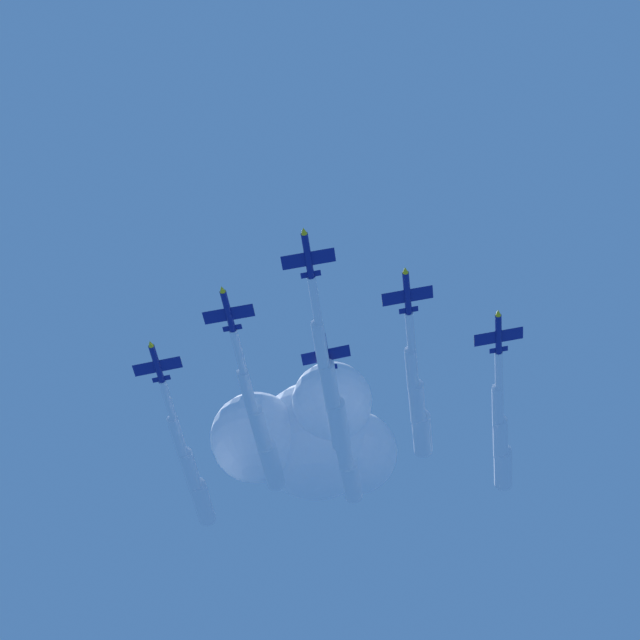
% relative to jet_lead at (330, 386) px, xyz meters
% --- Properties ---
extents(jet_lead, '(30.02, 45.26, 3.92)m').
position_rel_jet_lead_xyz_m(jet_lead, '(0.00, 0.00, 0.00)').
color(jet_lead, navy).
extents(jet_port_inner, '(27.32, 40.63, 3.92)m').
position_rel_jet_lead_xyz_m(jet_port_inner, '(16.93, -0.69, 2.29)').
color(jet_port_inner, navy).
extents(jet_starboard_inner, '(30.90, 45.39, 3.87)m').
position_rel_jet_lead_xyz_m(jet_starboard_inner, '(-5.77, 17.82, 1.66)').
color(jet_starboard_inner, navy).
extents(jet_port_mid, '(27.82, 40.71, 4.00)m').
position_rel_jet_lead_xyz_m(jet_port_mid, '(10.87, 17.07, 1.90)').
color(jet_port_mid, navy).
extents(jet_starboard_mid, '(28.12, 41.43, 3.90)m').
position_rel_jet_lead_xyz_m(jet_starboard_mid, '(36.15, 2.18, 2.84)').
color(jet_starboard_mid, navy).
extents(jet_port_outer, '(29.81, 45.56, 4.04)m').
position_rel_jet_lead_xyz_m(jet_port_outer, '(-12.94, 35.60, 2.58)').
color(jet_port_outer, navy).
extents(cloud_puff, '(40.69, 34.31, 26.90)m').
position_rel_jet_lead_xyz_m(cloud_puff, '(13.38, 37.34, 21.80)').
color(cloud_puff, white).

